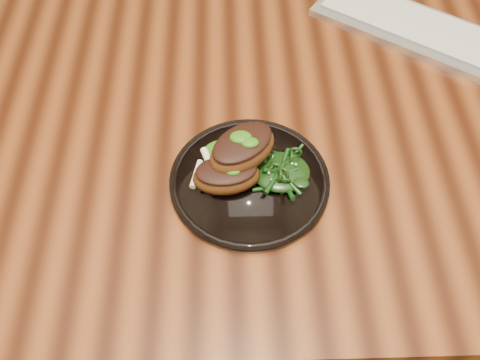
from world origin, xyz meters
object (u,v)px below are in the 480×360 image
plate (249,181)px  keyboard (434,35)px  desk (294,152)px  lamb_chop_front (226,175)px  greens_heap (281,170)px

plate → keyboard: bearing=42.2°
plate → keyboard: keyboard is taller
desk → keyboard: keyboard is taller
plate → desk: bearing=55.6°
desk → plate: bearing=-124.4°
lamb_chop_front → keyboard: 0.53m
plate → lamb_chop_front: bearing=-166.4°
desk → lamb_chop_front: size_ratio=14.68×
desk → plate: size_ratio=6.55×
greens_heap → keyboard: greens_heap is taller
desk → greens_heap: 0.17m
plate → lamb_chop_front: (-0.04, -0.01, 0.03)m
desk → keyboard: 0.36m
plate → lamb_chop_front: size_ratio=2.24×
lamb_chop_front → keyboard: bearing=40.3°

